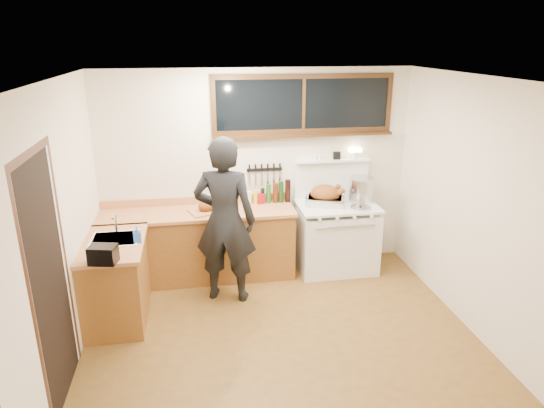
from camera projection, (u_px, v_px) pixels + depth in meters
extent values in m
cube|color=brown|center=(281.00, 335.00, 5.07)|extent=(4.00, 3.50, 0.02)
cube|color=silver|center=(257.00, 171.00, 6.31)|extent=(4.00, 0.05, 2.60)
cube|color=silver|center=(334.00, 317.00, 2.99)|extent=(4.00, 0.05, 2.60)
cube|color=silver|center=(59.00, 231.00, 4.33)|extent=(0.05, 3.50, 2.60)
cube|color=silver|center=(475.00, 206.00, 4.96)|extent=(0.05, 3.50, 2.60)
cube|color=white|center=(282.00, 76.00, 4.22)|extent=(4.00, 3.50, 0.05)
cube|color=brown|center=(198.00, 246.00, 6.16)|extent=(2.40, 0.60, 0.86)
cube|color=#C17F4C|center=(197.00, 213.00, 6.00)|extent=(2.44, 0.64, 0.04)
cube|color=#C17F4C|center=(196.00, 200.00, 6.26)|extent=(2.40, 0.03, 0.10)
sphere|color=#B78C38|center=(111.00, 240.00, 5.65)|extent=(0.03, 0.03, 0.03)
sphere|color=#B78C38|center=(155.00, 237.00, 5.73)|extent=(0.03, 0.03, 0.03)
sphere|color=#B78C38|center=(198.00, 235.00, 5.81)|extent=(0.03, 0.03, 0.03)
sphere|color=#B78C38|center=(239.00, 232.00, 5.89)|extent=(0.03, 0.03, 0.03)
sphere|color=#B78C38|center=(276.00, 230.00, 5.96)|extent=(0.03, 0.03, 0.03)
cube|color=brown|center=(116.00, 282.00, 5.25)|extent=(0.60, 1.05, 0.86)
cube|color=#C17F4C|center=(113.00, 244.00, 5.10)|extent=(0.64, 1.09, 0.04)
cube|color=white|center=(115.00, 244.00, 5.19)|extent=(0.45, 0.40, 0.14)
cube|color=white|center=(115.00, 239.00, 5.17)|extent=(0.50, 0.45, 0.01)
cylinder|color=silver|center=(116.00, 223.00, 5.30)|extent=(0.02, 0.02, 0.24)
cylinder|color=silver|center=(114.00, 216.00, 5.19)|extent=(0.02, 0.18, 0.02)
cube|color=white|center=(336.00, 240.00, 6.40)|extent=(1.00, 0.70, 0.82)
cube|color=white|center=(338.00, 206.00, 6.25)|extent=(1.02, 0.72, 0.03)
cube|color=white|center=(344.00, 242.00, 6.05)|extent=(0.88, 0.02, 0.46)
cylinder|color=silver|center=(346.00, 227.00, 5.95)|extent=(0.75, 0.02, 0.02)
cylinder|color=white|center=(320.00, 220.00, 5.87)|extent=(0.04, 0.03, 0.04)
cylinder|color=white|center=(337.00, 219.00, 5.90)|extent=(0.04, 0.03, 0.04)
cylinder|color=white|center=(355.00, 218.00, 5.94)|extent=(0.04, 0.03, 0.04)
cylinder|color=white|center=(372.00, 217.00, 5.97)|extent=(0.04, 0.03, 0.04)
cube|color=white|center=(331.00, 179.00, 6.46)|extent=(1.00, 0.05, 0.50)
cube|color=white|center=(333.00, 161.00, 6.34)|extent=(1.00, 0.12, 0.03)
cylinder|color=white|center=(355.00, 155.00, 6.37)|extent=(0.09, 0.09, 0.09)
cube|color=#FFE5B2|center=(355.00, 150.00, 6.35)|extent=(0.16, 0.08, 0.05)
cube|color=black|center=(337.00, 156.00, 6.33)|extent=(0.09, 0.05, 0.10)
cylinder|color=white|center=(320.00, 157.00, 6.30)|extent=(0.04, 0.04, 0.09)
cylinder|color=white|center=(315.00, 157.00, 6.29)|extent=(0.04, 0.04, 0.09)
cube|color=black|center=(304.00, 104.00, 6.08)|extent=(2.20, 0.01, 0.62)
cube|color=black|center=(304.00, 76.00, 5.97)|extent=(2.32, 0.04, 0.06)
cube|color=black|center=(303.00, 131.00, 6.19)|extent=(2.32, 0.04, 0.06)
cube|color=black|center=(213.00, 106.00, 5.90)|extent=(0.06, 0.04, 0.62)
cube|color=black|center=(389.00, 102.00, 6.26)|extent=(0.06, 0.04, 0.62)
cube|color=black|center=(304.00, 104.00, 6.08)|extent=(0.04, 0.04, 0.62)
cube|color=black|center=(304.00, 135.00, 6.16)|extent=(2.32, 0.13, 0.03)
cube|color=black|center=(51.00, 285.00, 3.91)|extent=(0.01, 0.86, 2.10)
cube|color=black|center=(34.00, 317.00, 3.45)|extent=(0.01, 0.07, 2.10)
cube|color=black|center=(66.00, 259.00, 4.36)|extent=(0.01, 0.07, 2.10)
cube|color=black|center=(30.00, 153.00, 3.55)|extent=(0.01, 1.04, 0.07)
cube|color=black|center=(265.00, 170.00, 6.28)|extent=(0.46, 0.02, 0.04)
cube|color=silver|center=(249.00, 179.00, 6.27)|extent=(0.02, 0.00, 0.18)
cube|color=black|center=(249.00, 168.00, 6.22)|extent=(0.02, 0.02, 0.10)
cube|color=silver|center=(256.00, 178.00, 6.28)|extent=(0.02, 0.00, 0.18)
cube|color=black|center=(255.00, 168.00, 6.24)|extent=(0.02, 0.02, 0.10)
cube|color=silver|center=(262.00, 178.00, 6.29)|extent=(0.02, 0.00, 0.18)
cube|color=black|center=(262.00, 168.00, 6.25)|extent=(0.02, 0.02, 0.10)
cube|color=silver|center=(268.00, 178.00, 6.31)|extent=(0.03, 0.00, 0.18)
cube|color=black|center=(268.00, 168.00, 6.26)|extent=(0.02, 0.02, 0.10)
cube|color=silver|center=(274.00, 178.00, 6.32)|extent=(0.03, 0.00, 0.18)
cube|color=black|center=(274.00, 167.00, 6.27)|extent=(0.02, 0.02, 0.10)
cube|color=silver|center=(280.00, 177.00, 6.33)|extent=(0.03, 0.00, 0.18)
cube|color=black|center=(280.00, 167.00, 6.29)|extent=(0.02, 0.02, 0.10)
imported|color=black|center=(225.00, 221.00, 5.49)|extent=(0.81, 0.65, 1.95)
imported|color=blue|center=(137.00, 234.00, 5.07)|extent=(0.09, 0.09, 0.17)
cube|color=black|center=(103.00, 255.00, 4.60)|extent=(0.28, 0.23, 0.17)
cube|color=#C17F4C|center=(208.00, 211.00, 5.99)|extent=(0.53, 0.46, 0.02)
ellipsoid|color=brown|center=(208.00, 206.00, 5.97)|extent=(0.29, 0.24, 0.14)
sphere|color=brown|center=(216.00, 202.00, 6.03)|extent=(0.05, 0.05, 0.05)
sphere|color=brown|center=(217.00, 205.00, 5.93)|extent=(0.05, 0.05, 0.05)
cube|color=silver|center=(325.00, 200.00, 6.25)|extent=(0.57, 0.49, 0.10)
cube|color=#3F3F42|center=(325.00, 198.00, 6.24)|extent=(0.50, 0.43, 0.03)
torus|color=silver|center=(306.00, 198.00, 6.20)|extent=(0.04, 0.10, 0.10)
torus|color=silver|center=(344.00, 196.00, 6.28)|extent=(0.04, 0.10, 0.10)
ellipsoid|color=brown|center=(325.00, 194.00, 6.23)|extent=(0.44, 0.39, 0.24)
cylinder|color=brown|center=(337.00, 194.00, 6.15)|extent=(0.14, 0.10, 0.10)
sphere|color=brown|center=(342.00, 191.00, 6.15)|extent=(0.07, 0.07, 0.07)
cylinder|color=brown|center=(333.00, 190.00, 6.32)|extent=(0.14, 0.10, 0.10)
sphere|color=brown|center=(338.00, 187.00, 6.32)|extent=(0.07, 0.07, 0.07)
cylinder|color=silver|center=(362.00, 190.00, 6.34)|extent=(0.42, 0.42, 0.31)
cylinder|color=silver|center=(332.00, 194.00, 6.47)|extent=(0.19, 0.19, 0.13)
cylinder|color=black|center=(329.00, 187.00, 6.56)|extent=(0.03, 0.18, 0.02)
cylinder|color=silver|center=(360.00, 207.00, 6.11)|extent=(0.32, 0.32, 0.02)
sphere|color=black|center=(361.00, 206.00, 6.10)|extent=(0.03, 0.03, 0.03)
cube|color=maroon|center=(261.00, 198.00, 6.27)|extent=(0.11, 0.10, 0.14)
cylinder|color=white|center=(248.00, 198.00, 6.26)|extent=(0.11, 0.11, 0.16)
cylinder|color=black|center=(256.00, 197.00, 6.27)|extent=(0.06, 0.06, 0.18)
cylinder|color=black|center=(263.00, 196.00, 6.28)|extent=(0.05, 0.05, 0.20)
cylinder|color=black|center=(268.00, 194.00, 6.28)|extent=(0.06, 0.06, 0.25)
cylinder|color=black|center=(275.00, 193.00, 6.29)|extent=(0.07, 0.07, 0.26)
cylinder|color=black|center=(281.00, 192.00, 6.30)|extent=(0.06, 0.06, 0.28)
cylinder|color=black|center=(288.00, 191.00, 6.31)|extent=(0.07, 0.07, 0.30)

